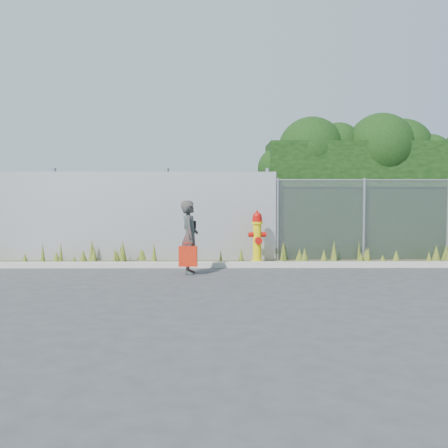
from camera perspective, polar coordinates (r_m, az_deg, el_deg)
ground at (r=9.48m, az=1.91°, el=-6.52°), size 80.00×80.00×0.00m
curb at (r=11.25m, az=1.51°, el=-4.67°), size 16.00×0.22×0.12m
weed_strip at (r=11.88m, az=2.52°, el=-3.80°), size 16.00×1.33×0.54m
corrugated_fence at (r=12.68m, az=-13.51°, el=0.86°), size 8.50×0.21×2.30m
chainlink_fence at (r=13.20m, az=20.09°, el=0.53°), size 6.50×0.07×2.05m
hedge at (r=14.15m, az=18.86°, el=4.82°), size 7.59×1.93×3.79m
fire_hydrant at (r=11.89m, az=3.81°, el=-1.58°), size 0.42×0.38×1.26m
woman at (r=10.26m, az=-3.96°, el=-1.53°), size 0.39×0.57×1.51m
red_tote_bag at (r=10.10m, az=-4.13°, el=-3.70°), size 0.37×0.14×0.48m
black_shoulder_bag at (r=10.44m, az=-3.88°, el=-0.11°), size 0.23×0.10×0.17m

